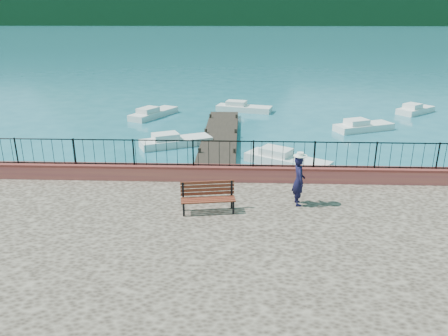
# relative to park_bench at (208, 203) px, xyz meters

# --- Properties ---
(ground) EXTENTS (2000.00, 2000.00, 0.00)m
(ground) POSITION_rel_park_bench_xyz_m (1.76, -0.99, -1.49)
(ground) COLOR #19596B
(ground) RESTS_ON ground
(parapet) EXTENTS (28.00, 0.46, 0.58)m
(parapet) POSITION_rel_park_bench_xyz_m (1.76, 2.71, 0.00)
(parapet) COLOR #C75E48
(parapet) RESTS_ON promenade
(railing) EXTENTS (27.00, 0.05, 0.95)m
(railing) POSITION_rel_park_bench_xyz_m (1.76, 2.71, 0.77)
(railing) COLOR black
(railing) RESTS_ON parapet
(dock) EXTENTS (2.00, 16.00, 0.30)m
(dock) POSITION_rel_park_bench_xyz_m (-0.24, 11.01, -1.34)
(dock) COLOR #2D231C
(dock) RESTS_ON ground
(far_forest) EXTENTS (900.00, 60.00, 18.00)m
(far_forest) POSITION_rel_park_bench_xyz_m (1.76, 299.01, 7.51)
(far_forest) COLOR black
(far_forest) RESTS_ON ground
(companion_hill) EXTENTS (448.00, 384.00, 180.00)m
(companion_hill) POSITION_rel_park_bench_xyz_m (221.76, 559.01, -1.49)
(companion_hill) COLOR #142D23
(companion_hill) RESTS_ON ground
(park_bench) EXTENTS (1.76, 0.81, 0.94)m
(park_bench) POSITION_rel_park_bench_xyz_m (0.00, 0.00, 0.00)
(park_bench) COLOR black
(park_bench) RESTS_ON promenade
(person) EXTENTS (0.46, 0.64, 1.65)m
(person) POSITION_rel_park_bench_xyz_m (2.87, 0.68, 0.54)
(person) COLOR black
(person) RESTS_ON promenade
(hat) EXTENTS (0.44, 0.44, 0.12)m
(hat) POSITION_rel_park_bench_xyz_m (2.87, 0.68, 1.42)
(hat) COLOR white
(hat) RESTS_ON person
(boat_0) EXTENTS (4.16, 2.89, 0.80)m
(boat_0) POSITION_rel_park_bench_xyz_m (-2.68, 11.22, -1.09)
(boat_0) COLOR silver
(boat_0) RESTS_ON ground
(boat_1) EXTENTS (4.28, 3.38, 0.80)m
(boat_1) POSITION_rel_park_bench_xyz_m (3.29, 8.03, -1.09)
(boat_1) COLOR silver
(boat_1) RESTS_ON ground
(boat_2) EXTENTS (4.03, 2.68, 0.80)m
(boat_2) POSITION_rel_park_bench_xyz_m (8.84, 15.13, -1.09)
(boat_2) COLOR silver
(boat_2) RESTS_ON ground
(boat_3) EXTENTS (3.12, 4.38, 0.80)m
(boat_3) POSITION_rel_park_bench_xyz_m (-5.37, 18.53, -1.09)
(boat_3) COLOR silver
(boat_3) RESTS_ON ground
(boat_4) EXTENTS (4.36, 2.34, 0.80)m
(boat_4) POSITION_rel_park_bench_xyz_m (1.20, 20.63, -1.09)
(boat_4) COLOR silver
(boat_4) RESTS_ON ground
(boat_5) EXTENTS (3.33, 3.06, 0.80)m
(boat_5) POSITION_rel_park_bench_xyz_m (14.10, 20.52, -1.09)
(boat_5) COLOR silver
(boat_5) RESTS_ON ground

